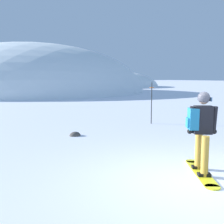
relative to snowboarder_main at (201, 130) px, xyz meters
name	(u,v)px	position (x,y,z in m)	size (l,w,h in m)	color
ground_plane	(205,184)	(-0.39, -0.44, -0.92)	(300.00, 300.00, 0.00)	white
ridge_peak_main	(35,92)	(7.22, 32.89, -0.92)	(30.13, 27.12, 12.86)	white
ridge_peak_far	(100,87)	(26.25, 47.27, -0.92)	(25.60, 23.04, 7.46)	white
snowboarder_main	(201,130)	(0.00, 0.00, 0.00)	(1.20, 1.54, 1.71)	yellow
piste_marker_near	(152,100)	(3.37, 5.29, 0.13)	(0.20, 0.20, 1.83)	black
rock_mid	(75,136)	(-0.52, 4.84, -0.92)	(0.40, 0.34, 0.28)	#4C4742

